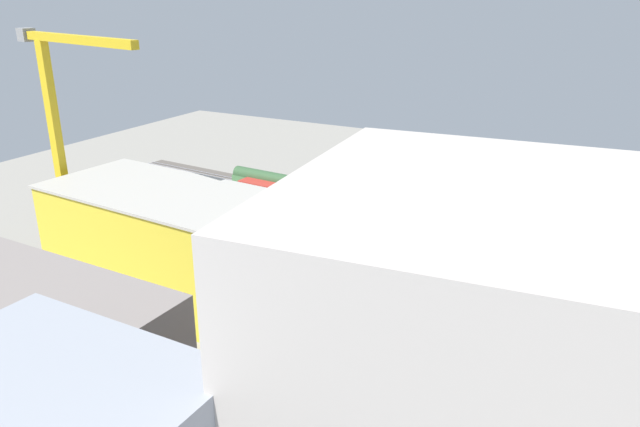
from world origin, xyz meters
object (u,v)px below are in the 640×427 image
Objects in this scene: parked_car_4 at (267,250)px; street_tree_3 at (386,234)px; locomotive at (507,222)px; parked_car_2 at (341,265)px; traffic_light at (309,241)px; parked_car_3 at (301,257)px; tower_crane at (64,131)px; box_truck_2 at (273,256)px; street_tree_0 at (197,199)px; parked_car_0 at (419,285)px; box_truck_1 at (192,240)px; construction_building at (171,244)px; platform_canopy_near at (362,202)px; street_tree_2 at (144,188)px; freight_coach_far at (266,184)px; parked_car_1 at (379,275)px; parked_car_5 at (229,241)px; box_truck_0 at (272,256)px; street_tree_1 at (377,227)px.

street_tree_3 is at bearing -159.01° from parked_car_4.
locomotive is 3.67× the size of parked_car_2.
parked_car_3 is at bearing -25.38° from traffic_light.
parked_car_3 is (7.59, 0.27, -0.03)m from parked_car_2.
box_truck_2 is at bearing -151.65° from tower_crane.
parked_car_2 is at bearing 168.91° from street_tree_0.
box_truck_1 is (41.46, 3.91, 0.90)m from parked_car_0.
construction_building is 1.00× the size of tower_crane.
street_tree_3 is at bearing 127.32° from platform_canopy_near.
platform_canopy_near is 46.80m from street_tree_2.
box_truck_2 is 19.48m from street_tree_3.
construction_building is 6.15× the size of street_tree_2.
street_tree_0 is (7.88, -11.56, 2.99)m from box_truck_1.
parked_car_3 is 0.63× the size of traffic_light.
parked_car_0 is 19.55m from traffic_light.
freight_coach_far is 0.46× the size of construction_building.
street_tree_2 is at bearing -7.93° from parked_car_0.
locomotive is at bearing -113.96° from parked_car_1.
parked_car_5 is at bearing -1.18° from parked_car_4.
street_tree_3 is at bearing -146.07° from box_truck_0.
street_tree_2 is (53.77, -0.27, -1.17)m from street_tree_1.
parked_car_0 is (6.81, 31.48, -0.94)m from locomotive.
street_tree_2 is (19.75, 17.29, 0.99)m from freight_coach_far.
platform_canopy_near is at bearing -59.39° from parked_car_1.
street_tree_2 is at bearing -17.04° from box_truck_0.
parked_car_5 reaches higher than parked_car_2.
parked_car_2 is at bearing -179.53° from parked_car_5.
parked_car_5 is 20.50m from construction_building.
freight_coach_far is 26.27m from street_tree_2.
street_tree_3 is (-36.08, 18.54, 1.48)m from freight_coach_far.
parked_car_1 is at bearing 171.53° from street_tree_2.
traffic_light is at bearing 1.93° from parked_car_0.
tower_crane is 38.48m from box_truck_0.
street_tree_1 is (-13.74, -11.99, 3.68)m from box_truck_2.
tower_crane reaches higher than box_truck_0.
traffic_light reaches higher than locomotive.
parked_car_4 is 4.78m from box_truck_0.
street_tree_2 reaches higher than box_truck_1.
freight_coach_far is at bearing -39.41° from parked_car_2.
construction_building reaches higher than platform_canopy_near.
traffic_light is (-45.58, 9.66, 0.38)m from street_tree_2.
box_truck_1 is at bearing 150.95° from street_tree_2.
parked_car_1 is 34.75m from box_truck_1.
street_tree_0 is at bearing 22.99° from locomotive.
locomotive is 2.30× the size of traffic_light.
parked_car_1 is (-37.99, 25.89, -2.50)m from freight_coach_far.
parked_car_3 is 0.12× the size of construction_building.
box_truck_0 is at bearing 162.96° from street_tree_2.
locomotive is 1.78× the size of box_truck_1.
parked_car_4 is 5.16m from box_truck_2.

